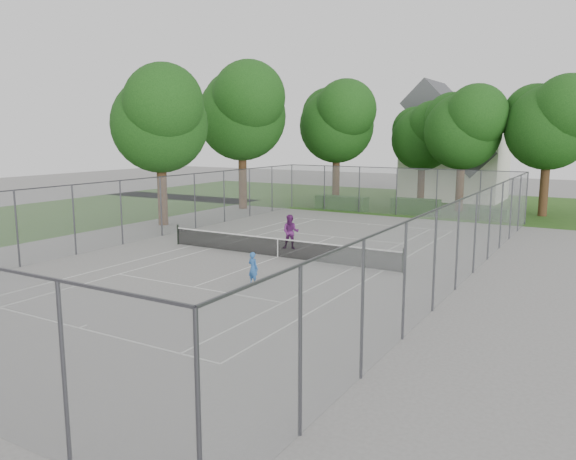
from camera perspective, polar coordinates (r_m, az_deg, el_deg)
The scene contains 18 objects.
ground at distance 27.57m, azimuth -1.05°, elevation -2.76°, with size 120.00×120.00×0.00m, color slate.
grass_far at distance 51.30m, azimuth 14.27°, elevation 2.73°, with size 60.00×20.00×0.00m, color #274D16.
grass_left at distance 43.15m, azimuth -26.86°, elevation 0.72°, with size 16.00×40.00×0.00m, color #274D16.
court_markings at distance 27.57m, azimuth -1.05°, elevation -2.75°, with size 11.03×23.83×0.01m.
tennis_net at distance 27.47m, azimuth -1.05°, elevation -1.72°, with size 12.87×0.10×1.10m.
perimeter_fence at distance 27.24m, azimuth -1.06°, elevation 0.96°, with size 18.08×34.08×3.52m.
tree_far_left at distance 48.90m, azimuth 5.04°, elevation 11.13°, with size 7.30×6.67×10.50m.
tree_far_midleft at distance 49.37m, azimuth 13.62°, elevation 9.46°, with size 6.06×5.54×8.72m.
tree_far_midright at distance 45.83m, azimuth 17.44°, elevation 10.14°, with size 6.74×6.15×9.69m.
tree_far_right at distance 45.07m, azimuth 25.12°, elevation 10.07°, with size 7.04×6.43×10.12m.
tree_side_back at distance 45.44m, azimuth -4.68°, elevation 12.18°, with size 8.04×7.34×11.56m.
tree_side_front at distance 37.77m, azimuth -12.91°, elevation 11.20°, with size 7.19×6.57×10.34m.
hedge_left at distance 45.22m, azimuth 5.46°, elevation 2.76°, with size 4.22×1.27×1.06m, color #214B18.
hedge_mid at distance 43.61m, azimuth 12.83°, elevation 2.37°, with size 3.64×1.04×1.14m, color #214B18.
hedge_right at distance 42.62m, azimuth 19.73°, elevation 1.62°, with size 2.56×0.94×0.77m, color #214B18.
house at distance 54.37m, azimuth 16.62°, elevation 7.62°, with size 8.71×6.75×10.85m.
girl_player at distance 22.53m, azimuth -3.57°, elevation -3.89°, with size 0.48×0.32×1.32m, color #2F65B2.
woman_player at distance 29.32m, azimuth 0.27°, elevation -0.20°, with size 0.89×0.69×1.82m, color #652369.
Camera 1 is at (14.04, -22.98, 5.93)m, focal length 35.00 mm.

